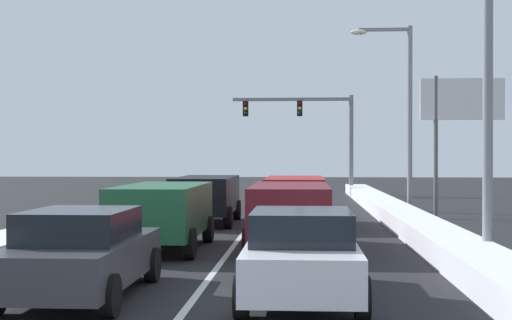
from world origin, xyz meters
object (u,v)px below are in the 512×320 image
object	(u,v)px
suv_red_right_lane_third	(295,196)
street_lamp_right_near	(473,16)
suv_black_center_lane_third	(206,195)
suv_green_center_lane_second	(163,210)
roadside_sign_right	(462,114)
sedan_charcoal_center_lane_nearest	(82,253)
street_lamp_right_mid	(401,100)
traffic_light_gantry	(314,122)
sedan_white_right_lane_nearest	(302,254)
suv_maroon_right_lane_second	(290,210)

from	to	relation	value
suv_red_right_lane_third	street_lamp_right_near	size ratio (longest dim) A/B	0.53
suv_red_right_lane_third	suv_black_center_lane_third	size ratio (longest dim) A/B	1.00
suv_red_right_lane_third	street_lamp_right_near	bearing A→B (deg)	-66.29
suv_green_center_lane_second	roadside_sign_right	size ratio (longest dim) A/B	0.89
suv_red_right_lane_third	sedan_charcoal_center_lane_nearest	xyz separation A→B (m)	(-3.51, -12.86, -0.25)
suv_black_center_lane_third	street_lamp_right_mid	bearing A→B (deg)	38.50
sedan_charcoal_center_lane_nearest	suv_green_center_lane_second	xyz separation A→B (m)	(0.18, 6.28, 0.25)
roadside_sign_right	street_lamp_right_near	bearing A→B (deg)	-101.27
sedan_charcoal_center_lane_nearest	suv_green_center_lane_second	distance (m)	6.29
suv_red_right_lane_third	street_lamp_right_near	world-z (taller)	street_lamp_right_near
suv_red_right_lane_third	traffic_light_gantry	xyz separation A→B (m)	(0.98, 20.51, 3.48)
suv_black_center_lane_third	street_lamp_right_mid	world-z (taller)	street_lamp_right_mid
sedan_white_right_lane_nearest	sedan_charcoal_center_lane_nearest	bearing A→B (deg)	-179.13
suv_red_right_lane_third	suv_green_center_lane_second	xyz separation A→B (m)	(-3.33, -6.57, 0.00)
suv_green_center_lane_second	traffic_light_gantry	xyz separation A→B (m)	(4.31, 27.09, 3.48)
sedan_charcoal_center_lane_nearest	street_lamp_right_near	xyz separation A→B (m)	(7.45, 3.89, 4.68)
suv_maroon_right_lane_second	suv_red_right_lane_third	bearing A→B (deg)	89.42
suv_maroon_right_lane_second	roadside_sign_right	world-z (taller)	roadside_sign_right
street_lamp_right_mid	traffic_light_gantry	bearing A→B (deg)	104.51
traffic_light_gantry	street_lamp_right_mid	xyz separation A→B (m)	(3.56, -13.75, 0.32)
sedan_charcoal_center_lane_nearest	suv_black_center_lane_third	bearing A→B (deg)	88.51
street_lamp_right_mid	sedan_white_right_lane_nearest	bearing A→B (deg)	-102.41
street_lamp_right_mid	suv_green_center_lane_second	bearing A→B (deg)	-120.54
suv_red_right_lane_third	suv_black_center_lane_third	xyz separation A→B (m)	(-3.16, 0.63, 0.00)
street_lamp_right_mid	roadside_sign_right	xyz separation A→B (m)	(1.86, -3.38, -0.80)
sedan_charcoal_center_lane_nearest	roadside_sign_right	distance (m)	19.31
traffic_light_gantry	suv_green_center_lane_second	bearing A→B (deg)	-99.04
suv_green_center_lane_second	sedan_charcoal_center_lane_nearest	bearing A→B (deg)	-91.68
sedan_charcoal_center_lane_nearest	roadside_sign_right	world-z (taller)	roadside_sign_right
suv_maroon_right_lane_second	suv_green_center_lane_second	size ratio (longest dim) A/B	1.00
street_lamp_right_near	street_lamp_right_mid	xyz separation A→B (m)	(0.60, 15.73, -0.63)
suv_red_right_lane_third	street_lamp_right_mid	distance (m)	8.99
suv_red_right_lane_third	street_lamp_right_near	xyz separation A→B (m)	(3.94, -8.97, 4.43)
street_lamp_right_mid	roadside_sign_right	bearing A→B (deg)	-61.09
sedan_charcoal_center_lane_nearest	suv_green_center_lane_second	bearing A→B (deg)	88.32
suv_maroon_right_lane_second	street_lamp_right_near	xyz separation A→B (m)	(4.00, -2.61, 4.43)
traffic_light_gantry	street_lamp_right_mid	distance (m)	14.21
sedan_white_right_lane_nearest	sedan_charcoal_center_lane_nearest	xyz separation A→B (m)	(-3.75, -0.06, 0.00)
suv_red_right_lane_third	roadside_sign_right	distance (m)	7.84
suv_black_center_lane_third	traffic_light_gantry	distance (m)	20.60
street_lamp_right_near	street_lamp_right_mid	bearing A→B (deg)	87.82
sedan_white_right_lane_nearest	street_lamp_right_mid	bearing A→B (deg)	77.59
suv_green_center_lane_second	suv_black_center_lane_third	bearing A→B (deg)	88.67
suv_green_center_lane_second	suv_black_center_lane_third	xyz separation A→B (m)	(0.17, 7.21, 0.00)
sedan_white_right_lane_nearest	roadside_sign_right	xyz separation A→B (m)	(6.17, 16.19, 3.25)
sedan_white_right_lane_nearest	traffic_light_gantry	bearing A→B (deg)	88.72
street_lamp_right_mid	suv_black_center_lane_third	bearing A→B (deg)	-141.50
suv_maroon_right_lane_second	roadside_sign_right	xyz separation A→B (m)	(6.47, 9.75, 3.00)
sedan_white_right_lane_nearest	traffic_light_gantry	world-z (taller)	traffic_light_gantry
roadside_sign_right	suv_red_right_lane_third	bearing A→B (deg)	-152.14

